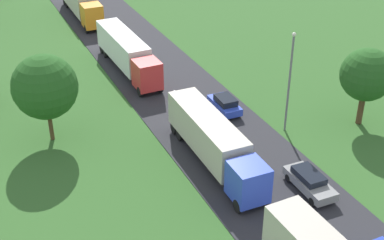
# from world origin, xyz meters

# --- Properties ---
(road) EXTENTS (10.00, 140.00, 0.06)m
(road) POSITION_xyz_m (0.00, 24.50, 0.03)
(road) COLOR #2B2B30
(road) RESTS_ON ground
(lane_marking_centre) EXTENTS (0.16, 121.46, 0.01)m
(lane_marking_centre) POSITION_xyz_m (0.00, 22.00, 0.07)
(lane_marking_centre) COLOR white
(lane_marking_centre) RESTS_ON road
(truck_second) EXTENTS (2.66, 13.25, 3.66)m
(truck_second) POSITION_xyz_m (-2.30, 28.59, 2.15)
(truck_second) COLOR blue
(truck_second) RESTS_ON road
(truck_third) EXTENTS (2.73, 13.87, 3.74)m
(truck_third) POSITION_xyz_m (-2.62, 48.58, 2.19)
(truck_third) COLOR red
(truck_third) RESTS_ON road
(truck_fourth) EXTENTS (2.70, 14.42, 3.77)m
(truck_fourth) POSITION_xyz_m (-2.52, 68.40, 2.22)
(truck_fourth) COLOR orange
(truck_fourth) RESTS_ON road
(car_third) EXTENTS (1.90, 4.62, 1.48)m
(car_third) POSITION_xyz_m (2.52, 22.44, 0.84)
(car_third) COLOR gray
(car_third) RESTS_ON road
(car_fourth) EXTENTS (1.86, 3.99, 1.59)m
(car_fourth) POSITION_xyz_m (2.52, 35.73, 0.88)
(car_fourth) COLOR blue
(car_fourth) RESTS_ON road
(lamppost_second) EXTENTS (0.36, 0.36, 9.11)m
(lamppost_second) POSITION_xyz_m (5.85, 30.64, 5.04)
(lamppost_second) COLOR slate
(lamppost_second) RESTS_ON ground
(tree_pine) EXTENTS (5.43, 5.43, 7.73)m
(tree_pine) POSITION_xyz_m (-13.17, 37.75, 5.00)
(tree_pine) COLOR #513823
(tree_pine) RESTS_ON ground
(tree_ash) EXTENTS (4.66, 4.66, 7.16)m
(tree_ash) POSITION_xyz_m (12.60, 28.85, 4.80)
(tree_ash) COLOR #513823
(tree_ash) RESTS_ON ground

